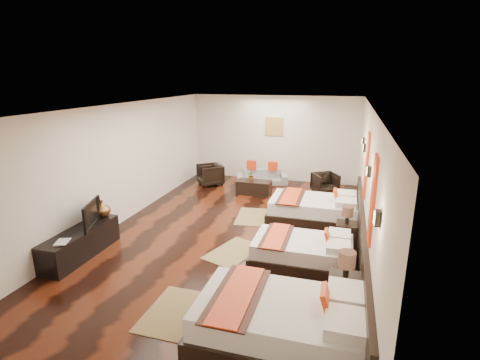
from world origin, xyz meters
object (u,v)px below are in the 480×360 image
(sofa, at_px, (262,177))
(coffee_table, at_px, (254,187))
(tv_console, at_px, (81,243))
(bed_far, at_px, (315,209))
(nightstand_b, at_px, (346,231))
(bed_near, at_px, (284,321))
(bed_mid, at_px, (304,251))
(nightstand_a, at_px, (344,289))
(table_plant, at_px, (251,175))
(armchair_left, at_px, (210,175))
(book, at_px, (56,242))
(tv, at_px, (88,214))
(figurine, at_px, (102,208))
(armchair_right, at_px, (325,183))

(sofa, relative_size, coffee_table, 1.62)
(tv_console, bearing_deg, bed_far, 37.25)
(nightstand_b, bearing_deg, bed_near, -102.85)
(bed_mid, height_order, sofa, bed_mid)
(nightstand_b, height_order, sofa, nightstand_b)
(nightstand_a, xyz_separation_m, tv_console, (-4.95, 0.32, -0.06))
(nightstand_a, bearing_deg, table_plant, 118.25)
(bed_far, bearing_deg, sofa, 126.19)
(nightstand_b, height_order, armchair_left, nightstand_b)
(nightstand_b, relative_size, book, 2.83)
(nightstand_a, relative_size, table_plant, 3.37)
(bed_near, bearing_deg, bed_far, 90.03)
(nightstand_a, xyz_separation_m, book, (-4.95, -0.28, 0.23))
(bed_mid, distance_m, tv_console, 4.30)
(book, height_order, table_plant, table_plant)
(bed_mid, distance_m, armchair_left, 5.59)
(book, relative_size, sofa, 0.18)
(bed_near, distance_m, book, 4.26)
(sofa, distance_m, armchair_left, 1.68)
(book, bearing_deg, tv, 86.52)
(bed_far, distance_m, sofa, 3.27)
(table_plant, bearing_deg, nightstand_b, -45.83)
(bed_far, height_order, armchair_left, bed_far)
(tv_console, height_order, sofa, tv_console)
(tv_console, relative_size, coffee_table, 1.80)
(figurine, bearing_deg, armchair_left, 81.50)
(book, height_order, armchair_left, armchair_left)
(bed_near, bearing_deg, tv, 160.08)
(book, distance_m, armchair_right, 7.40)
(bed_near, relative_size, nightstand_a, 2.46)
(bed_far, distance_m, coffee_table, 2.50)
(bed_mid, xyz_separation_m, coffee_table, (-1.93, 3.84, -0.05))
(bed_mid, distance_m, book, 4.48)
(nightstand_b, distance_m, sofa, 4.68)
(armchair_left, bearing_deg, coffee_table, 32.09)
(book, bearing_deg, figurine, 90.00)
(bed_mid, height_order, coffee_table, bed_mid)
(sofa, bearing_deg, tv, -129.16)
(nightstand_a, xyz_separation_m, figurine, (-4.95, 1.05, 0.40))
(armchair_left, bearing_deg, bed_mid, -1.18)
(bed_far, xyz_separation_m, table_plant, (-2.03, 1.65, 0.26))
(bed_far, xyz_separation_m, coffee_table, (-1.93, 1.59, -0.08))
(book, xyz_separation_m, figurine, (0.00, 1.33, 0.17))
(nightstand_a, bearing_deg, sofa, 113.53)
(bed_mid, xyz_separation_m, table_plant, (-2.02, 3.90, 0.29))
(figurine, relative_size, armchair_right, 0.53)
(bed_far, bearing_deg, tv, -144.40)
(book, distance_m, figurine, 1.34)
(bed_far, xyz_separation_m, armchair_right, (0.10, 2.22, 0.03))
(bed_far, height_order, nightstand_b, nightstand_b)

